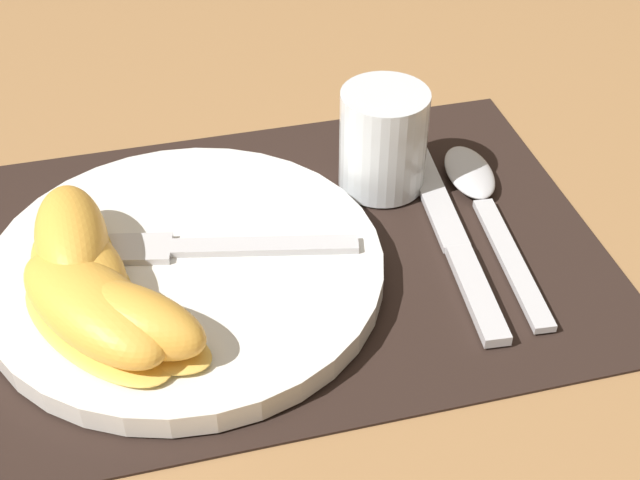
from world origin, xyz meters
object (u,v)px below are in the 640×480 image
object	(u,v)px
knife	(451,234)
spoon	(480,194)
plate	(186,270)
citrus_wedge_3	(129,322)
fork	(184,248)
citrus_wedge_2	(94,311)
citrus_wedge_0	(73,248)
citrus_wedge_1	(79,272)
juice_glass	(383,145)

from	to	relation	value
knife	spoon	xyz separation A→B (m)	(0.04, 0.04, 0.00)
plate	citrus_wedge_3	size ratio (longest dim) A/B	2.36
fork	citrus_wedge_3	world-z (taller)	citrus_wedge_3
citrus_wedge_2	citrus_wedge_3	distance (m)	0.02
spoon	fork	xyz separation A→B (m)	(-0.21, -0.02, 0.01)
citrus_wedge_2	citrus_wedge_3	world-z (taller)	same
plate	citrus_wedge_0	world-z (taller)	citrus_wedge_0
spoon	citrus_wedge_1	distance (m)	0.28
plate	spoon	xyz separation A→B (m)	(0.22, 0.03, -0.00)
knife	spoon	bearing A→B (deg)	44.99
citrus_wedge_3	knife	bearing A→B (deg)	15.41
knife	fork	bearing A→B (deg)	176.39
juice_glass	citrus_wedge_1	xyz separation A→B (m)	(-0.22, -0.08, -0.00)
fork	citrus_wedge_3	bearing A→B (deg)	-118.79
juice_glass	citrus_wedge_1	bearing A→B (deg)	-159.49
citrus_wedge_3	fork	bearing A→B (deg)	61.21
plate	citrus_wedge_2	bearing A→B (deg)	-139.45
spoon	citrus_wedge_0	world-z (taller)	citrus_wedge_0
citrus_wedge_0	citrus_wedge_3	xyz separation A→B (m)	(0.03, -0.07, -0.00)
knife	juice_glass	bearing A→B (deg)	110.95
plate	fork	size ratio (longest dim) A/B	1.31
juice_glass	citrus_wedge_2	world-z (taller)	juice_glass
citrus_wedge_1	spoon	bearing A→B (deg)	8.99
citrus_wedge_0	citrus_wedge_2	world-z (taller)	citrus_wedge_0
citrus_wedge_0	citrus_wedge_1	distance (m)	0.02
juice_glass	spoon	bearing A→B (deg)	-30.50
juice_glass	citrus_wedge_2	size ratio (longest dim) A/B	0.56
juice_glass	knife	bearing A→B (deg)	-69.05
plate	citrus_wedge_1	bearing A→B (deg)	-169.95
citrus_wedge_1	citrus_wedge_2	world-z (taller)	citrus_wedge_2
spoon	citrus_wedge_2	size ratio (longest dim) A/B	1.45
juice_glass	fork	size ratio (longest dim) A/B	0.39
knife	citrus_wedge_2	bearing A→B (deg)	-168.95
knife	citrus_wedge_1	bearing A→B (deg)	-177.86
knife	citrus_wedge_0	xyz separation A→B (m)	(-0.25, 0.01, 0.03)
plate	juice_glass	size ratio (longest dim) A/B	3.37
citrus_wedge_1	knife	bearing A→B (deg)	2.14
knife	citrus_wedge_2	xyz separation A→B (m)	(-0.24, -0.05, 0.03)
spoon	citrus_wedge_3	size ratio (longest dim) A/B	1.81
citrus_wedge_0	juice_glass	bearing A→B (deg)	16.04
juice_glass	citrus_wedge_0	size ratio (longest dim) A/B	0.72
juice_glass	citrus_wedge_3	distance (m)	0.23
juice_glass	citrus_wedge_1	size ratio (longest dim) A/B	0.70
juice_glass	spoon	world-z (taller)	juice_glass
juice_glass	knife	distance (m)	0.08
citrus_wedge_0	citrus_wedge_1	world-z (taller)	citrus_wedge_0
citrus_wedge_0	citrus_wedge_3	size ratio (longest dim) A/B	0.97
plate	citrus_wedge_3	bearing A→B (deg)	-121.51
knife	fork	size ratio (longest dim) A/B	1.13
fork	citrus_wedge_2	size ratio (longest dim) A/B	1.43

